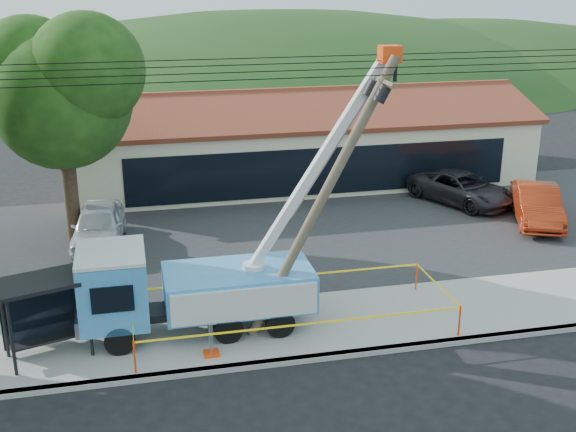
% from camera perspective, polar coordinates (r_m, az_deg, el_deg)
% --- Properties ---
extents(ground, '(120.00, 120.00, 0.00)m').
position_cam_1_polar(ground, '(18.83, 3.94, -14.47)').
color(ground, black).
rests_on(ground, ground).
extents(curb, '(60.00, 0.25, 0.15)m').
position_cam_1_polar(curb, '(20.50, 2.25, -11.13)').
color(curb, '#A8A49D').
rests_on(curb, ground).
extents(sidewalk, '(60.00, 4.00, 0.15)m').
position_cam_1_polar(sidewalk, '(22.10, 0.97, -8.71)').
color(sidewalk, '#A8A49D').
rests_on(sidewalk, ground).
extents(parking_lot, '(60.00, 12.00, 0.10)m').
position_cam_1_polar(parking_lot, '(29.26, -2.73, -1.57)').
color(parking_lot, '#28282B').
rests_on(parking_lot, ground).
extents(strip_mall, '(22.50, 8.53, 4.67)m').
position_cam_1_polar(strip_mall, '(37.00, 1.16, 5.87)').
color(strip_mall, beige).
rests_on(strip_mall, ground).
extents(tree_lot, '(6.30, 5.60, 8.94)m').
position_cam_1_polar(tree_lot, '(28.37, -17.58, 9.80)').
color(tree_lot, '#332316').
rests_on(tree_lot, ground).
extents(hill_west, '(78.40, 56.00, 28.00)m').
position_cam_1_polar(hill_west, '(71.48, -21.22, 9.57)').
color(hill_west, '#183D16').
rests_on(hill_west, ground).
extents(hill_center, '(89.60, 64.00, 32.00)m').
position_cam_1_polar(hill_center, '(72.24, -0.92, 10.93)').
color(hill_center, '#183D16').
rests_on(hill_center, ground).
extents(hill_east, '(72.80, 52.00, 26.00)m').
position_cam_1_polar(hill_east, '(78.77, 13.75, 11.09)').
color(hill_east, '#183D16').
rests_on(hill_east, ground).
extents(utility_truck, '(9.32, 3.66, 8.19)m').
position_cam_1_polar(utility_truck, '(21.34, -7.72, -5.39)').
color(utility_truck, black).
rests_on(utility_truck, ground).
extents(leaning_pole, '(4.35, 1.64, 8.08)m').
position_cam_1_polar(leaning_pole, '(20.34, 3.20, 2.36)').
color(leaning_pole, brown).
rests_on(leaning_pole, ground).
extents(bus_shelter, '(2.74, 2.14, 2.32)m').
position_cam_1_polar(bus_shelter, '(20.86, -18.80, -6.19)').
color(bus_shelter, black).
rests_on(bus_shelter, ground).
extents(caution_tape, '(9.35, 3.32, 0.96)m').
position_cam_1_polar(caution_tape, '(21.62, 0.30, -7.05)').
color(caution_tape, '#FF410D').
rests_on(caution_tape, ground).
extents(car_silver, '(2.21, 4.82, 1.60)m').
position_cam_1_polar(car_silver, '(29.10, -14.59, -2.42)').
color(car_silver, silver).
rests_on(car_silver, ground).
extents(car_red, '(3.34, 5.05, 1.57)m').
position_cam_1_polar(car_red, '(32.39, 18.90, -0.63)').
color(car_red, '#9A280F').
rests_on(car_red, ground).
extents(car_dark, '(4.31, 5.57, 1.41)m').
position_cam_1_polar(car_dark, '(34.09, 13.40, 0.88)').
color(car_dark, '#232127').
rests_on(car_dark, ground).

